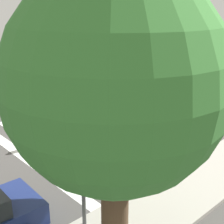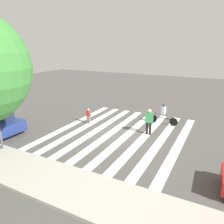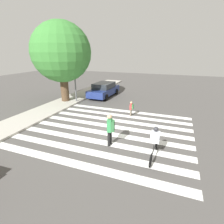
# 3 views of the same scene
# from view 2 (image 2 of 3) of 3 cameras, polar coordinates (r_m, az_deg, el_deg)

# --- Properties ---
(ground_plane) EXTENTS (60.00, 60.00, 0.00)m
(ground_plane) POSITION_cam_2_polar(r_m,az_deg,el_deg) (14.69, 2.09, -5.53)
(ground_plane) COLOR #4C4947
(sidewalk_curb) EXTENTS (36.00, 2.50, 0.14)m
(sidewalk_curb) POSITION_cam_2_polar(r_m,az_deg,el_deg) (10.04, -14.23, -17.24)
(sidewalk_curb) COLOR #ADA89E
(sidewalk_curb) RESTS_ON ground_plane
(crosswalk_stripes) EXTENTS (8.20, 10.00, 0.01)m
(crosswalk_stripes) POSITION_cam_2_polar(r_m,az_deg,el_deg) (14.69, 2.09, -5.52)
(crosswalk_stripes) COLOR white
(crosswalk_stripes) RESTS_ON ground_plane
(pedestrian_adult_blue_shirt) EXTENTS (0.52, 0.47, 1.74)m
(pedestrian_adult_blue_shirt) POSITION_cam_2_polar(r_m,az_deg,el_deg) (14.39, 9.73, -1.94)
(pedestrian_adult_blue_shirt) COLOR black
(pedestrian_adult_blue_shirt) RESTS_ON ground_plane
(pedestrian_adult_yellow_jacket) EXTENTS (0.33, 0.27, 1.16)m
(pedestrian_adult_yellow_jacket) POSITION_cam_2_polar(r_m,az_deg,el_deg) (16.34, -6.14, -0.72)
(pedestrian_adult_yellow_jacket) COLOR #6B6051
(pedestrian_adult_yellow_jacket) RESTS_ON ground_plane
(cyclist_mid_street) EXTENTS (2.17, 0.41, 1.57)m
(cyclist_mid_street) POSITION_cam_2_polar(r_m,az_deg,el_deg) (16.48, 13.29, -0.28)
(cyclist_mid_street) COLOR black
(cyclist_mid_street) RESTS_ON ground_plane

